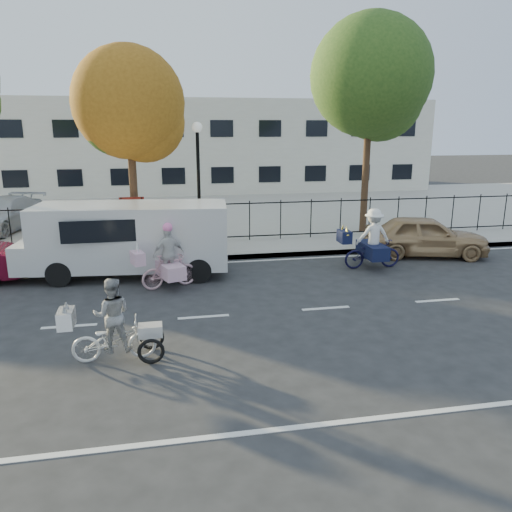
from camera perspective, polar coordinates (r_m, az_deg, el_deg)
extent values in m
plane|color=#333334|center=(11.84, -6.02, -6.95)|extent=(120.00, 120.00, 0.00)
cube|color=#A8A399|center=(16.61, -7.58, -0.38)|extent=(60.00, 0.10, 0.15)
cube|color=#A8A399|center=(17.63, -7.79, 0.49)|extent=(60.00, 2.20, 0.15)
cube|color=#A8A399|center=(26.34, -8.94, 5.13)|extent=(60.00, 15.60, 0.15)
cube|color=silver|center=(36.02, -9.77, 12.28)|extent=(34.00, 10.00, 6.00)
cylinder|color=black|center=(17.97, -6.55, 7.53)|extent=(0.12, 0.12, 4.00)
sphere|color=white|center=(17.83, -6.75, 14.40)|extent=(0.36, 0.36, 0.36)
cylinder|color=black|center=(18.13, -15.00, 3.68)|extent=(0.06, 0.06, 1.80)
cylinder|color=black|center=(18.09, -12.78, 3.79)|extent=(0.06, 0.06, 1.80)
cube|color=#59140F|center=(18.01, -14.01, 5.61)|extent=(0.85, 0.04, 0.60)
imported|color=silver|center=(9.95, -15.91, -9.21)|extent=(1.57, 0.57, 0.82)
imported|color=white|center=(9.77, -16.12, -6.48)|extent=(0.70, 0.55, 1.43)
cube|color=white|center=(9.87, -20.88, -6.70)|extent=(0.28, 0.50, 0.33)
cone|color=white|center=(9.90, -20.89, -5.29)|extent=(0.13, 0.13, 0.16)
cone|color=white|center=(9.70, -21.10, -5.72)|extent=(0.13, 0.13, 0.16)
torus|color=black|center=(9.69, -11.91, -10.62)|extent=(0.51, 0.08, 0.51)
torus|color=black|center=(10.27, -11.87, -9.12)|extent=(0.51, 0.08, 0.51)
cube|color=white|center=(9.87, -11.98, -8.31)|extent=(0.46, 0.33, 0.23)
imported|color=#DBA7B0|center=(13.92, -9.86, -1.70)|extent=(1.65, 0.92, 0.95)
imported|color=silver|center=(13.80, -9.95, 0.23)|extent=(0.95, 0.62, 1.50)
cube|color=#DBA7BC|center=(13.55, -13.36, -0.24)|extent=(0.44, 0.59, 0.34)
cone|color=silver|center=(13.48, -13.43, 1.01)|extent=(0.11, 0.11, 0.30)
cube|color=#DBA7BC|center=(13.91, -9.87, -1.51)|extent=(0.89, 1.34, 0.38)
sphere|color=pink|center=(13.64, -10.08, 3.23)|extent=(0.27, 0.27, 0.27)
imported|color=black|center=(16.05, 13.14, 0.30)|extent=(1.81, 0.65, 0.95)
imported|color=white|center=(15.92, 13.26, 2.34)|extent=(1.07, 0.62, 1.65)
cube|color=#0F1535|center=(15.57, 10.06, 2.21)|extent=(0.32, 0.58, 0.38)
cone|color=yellow|center=(15.70, 9.85, 3.10)|extent=(0.13, 0.25, 0.34)
cone|color=yellow|center=(15.36, 10.35, 2.82)|extent=(0.13, 0.25, 0.34)
cube|color=#0F1535|center=(16.03, 13.16, 0.66)|extent=(0.59, 1.37, 0.42)
cube|color=silver|center=(15.13, -13.91, 2.31)|extent=(5.68, 2.58, 1.83)
cube|color=silver|center=(15.70, -24.79, -0.10)|extent=(0.71, 2.03, 0.81)
cylinder|color=black|center=(14.71, -21.40, -2.12)|extent=(0.74, 0.34, 0.71)
cylinder|color=black|center=(16.41, -20.33, -0.35)|extent=(0.74, 0.34, 0.71)
cylinder|color=black|center=(14.48, -6.20, -1.42)|extent=(0.74, 0.34, 0.71)
cylinder|color=black|center=(16.21, -6.74, 0.30)|extent=(0.74, 0.34, 0.71)
imported|color=tan|center=(18.02, 18.79, 2.19)|extent=(4.40, 2.67, 1.40)
imported|color=#B7BABF|center=(23.04, -26.98, 4.27)|extent=(2.98, 5.00, 1.36)
imported|color=white|center=(21.13, -15.11, 4.45)|extent=(2.77, 4.87, 1.28)
imported|color=#4F5357|center=(21.51, -19.41, 4.19)|extent=(1.67, 3.77, 1.20)
cylinder|color=#442D1D|center=(18.42, -13.83, 7.66)|extent=(0.28, 0.28, 4.48)
sphere|color=#9F6219|center=(18.32, -14.39, 16.63)|extent=(3.84, 3.84, 3.84)
sphere|color=#9F6219|center=(18.49, -12.63, 14.72)|extent=(2.81, 2.81, 2.81)
cylinder|color=#442D1D|center=(20.72, 12.45, 9.80)|extent=(0.28, 0.28, 5.43)
sphere|color=#385B1E|center=(20.74, 13.00, 19.44)|extent=(4.66, 4.66, 4.66)
sphere|color=#385B1E|center=(21.07, 13.95, 17.19)|extent=(3.41, 3.41, 3.41)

